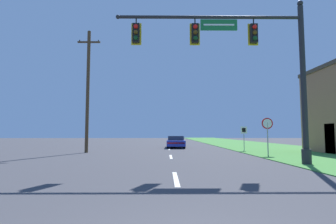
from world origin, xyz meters
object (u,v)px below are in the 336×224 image
Objects in this scene: signal_mast at (252,60)px; utility_pole_near at (88,89)px; stop_sign at (267,128)px; route_sign_post at (244,133)px; car_ahead at (176,142)px.

signal_mast is 13.07m from utility_pole_near.
route_sign_post is (-0.25, 4.54, -0.34)m from stop_sign.
route_sign_post is 13.39m from utility_pole_near.
stop_sign is 13.71m from utility_pole_near.
route_sign_post is 0.21× the size of utility_pole_near.
route_sign_post reaches higher than car_ahead.
car_ahead is at bearing 121.19° from stop_sign.
signal_mast reaches higher than route_sign_post.
stop_sign is at bearing -11.94° from utility_pole_near.
signal_mast is 10.61m from route_sign_post.
signal_mast is at bearing -103.97° from route_sign_post.
car_ahead is (-3.18, 14.83, -4.46)m from signal_mast.
utility_pole_near is (-13.06, 2.76, 3.13)m from stop_sign.
signal_mast is at bearing -37.34° from utility_pole_near.
utility_pole_near is at bearing -172.11° from route_sign_post.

